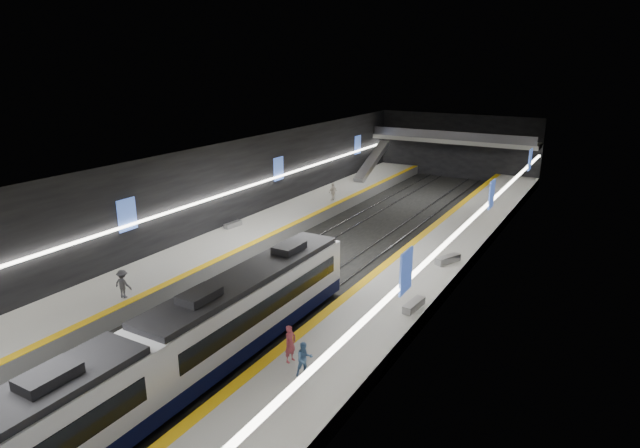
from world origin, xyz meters
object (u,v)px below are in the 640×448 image
Objects in this scene: train at (140,373)px; bench_right_far at (448,259)px; passenger_left_a at (333,192)px; bench_left_far at (233,225)px; bench_right_near at (414,305)px; passenger_right_a at (290,344)px; passenger_left_b at (123,284)px; passenger_right_b at (304,359)px; escalator at (372,161)px.

bench_right_far is at bearing 73.47° from train.
passenger_left_a is at bearing 168.28° from bench_right_far.
bench_right_near reaches higher than bench_left_far.
passenger_right_a reaches higher than passenger_left_b.
passenger_right_a is at bearing 39.32° from passenger_left_a.
passenger_right_b is at bearing 165.30° from passenger_left_b.
bench_right_near is 1.05× the size of passenger_right_a.
passenger_left_a is (1.35, -12.11, -1.03)m from escalator.
passenger_right_b is (4.98, 4.79, -0.39)m from train.
passenger_right_b is (16.66, -15.64, 0.60)m from bench_left_far.
bench_right_far is at bearing 99.45° from bench_right_near.
bench_right_far reaches higher than bench_left_far.
bench_left_far is at bearing 85.02° from passenger_right_b.
train is 14.70× the size of bench_right_far.
passenger_left_b is (-15.35, -7.13, 0.63)m from bench_right_near.
bench_left_far is at bearing -85.27° from passenger_left_b.
bench_right_near is 8.63m from passenger_right_a.
bench_left_far is 0.89× the size of bench_right_near.
escalator is 28.27m from bench_right_far.
passenger_right_a is (15.51, -15.00, 0.70)m from bench_left_far.
passenger_right_a is 1.05× the size of passenger_left_b.
passenger_left_a reaches higher than bench_right_far.
passenger_left_a is (3.03, 11.88, 0.66)m from bench_left_far.
passenger_right_b reaches higher than bench_right_far.
bench_right_near is at bearing -15.25° from bench_left_far.
passenger_left_a reaches higher than bench_left_far.
bench_right_near is 8.91m from passenger_right_b.
passenger_right_a is at bearing -70.47° from escalator.
escalator is at bearing -95.79° from passenger_left_b.
passenger_left_b reaches higher than bench_left_far.
passenger_left_a is at bearing 104.98° from train.
escalator is 3.91× the size of bench_right_far.
escalator is 24.10m from bench_left_far.
train is 3.76× the size of escalator.
passenger_right_b is at bearing -37.88° from bench_left_far.
bench_left_far is 19.81m from bench_right_near.
passenger_right_b is at bearing 40.78° from passenger_left_a.
bench_right_far is (16.36, -22.99, -1.65)m from escalator.
escalator is 4.63× the size of passenger_left_b.
passenger_right_a reaches higher than passenger_right_b.
escalator is 41.38m from passenger_right_a.
escalator is at bearing 27.99° from passenger_right_a.
passenger_left_b is at bearing -87.71° from escalator.
bench_left_far is 1.06× the size of passenger_right_b.
train is 17.40× the size of passenger_left_b.
passenger_left_a is at bearing 80.99° from bench_left_far.
bench_right_near is 24.41m from passenger_left_a.
train is 45.53m from escalator.
passenger_right_a reaches higher than bench_right_far.
bench_left_far is at bearing -152.62° from bench_right_far.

